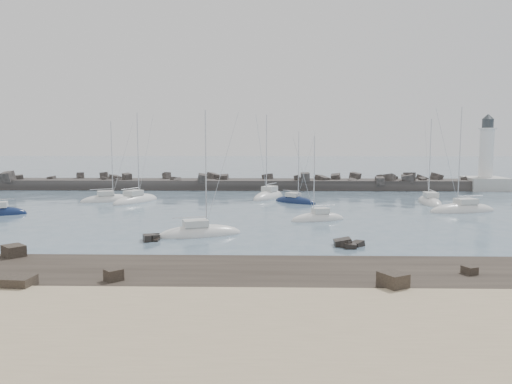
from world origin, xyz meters
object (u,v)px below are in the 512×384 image
sailboat_2 (136,201)px  sailboat_7 (318,219)px  sailboat_6 (295,202)px  sailboat_4 (268,197)px  sailboat_5 (200,234)px  sailboat_3 (109,200)px  sailboat_9 (462,211)px  lighthouse (485,173)px  sailboat_8 (430,203)px

sailboat_2 → sailboat_7: bearing=-31.9°
sailboat_6 → sailboat_4: bearing=126.7°
sailboat_7 → sailboat_6: bearing=96.4°
sailboat_7 → sailboat_5: bearing=-143.6°
sailboat_2 → sailboat_3: (-4.33, 0.68, -0.01)m
sailboat_6 → sailboat_7: (1.80, -15.98, 0.00)m
sailboat_2 → sailboat_9: size_ratio=0.99×
sailboat_5 → sailboat_3: bearing=123.8°
sailboat_5 → sailboat_7: size_ratio=1.25×
sailboat_5 → sailboat_9: sailboat_9 is taller
lighthouse → sailboat_8: 26.12m
sailboat_6 → sailboat_9: (21.37, -8.71, 0.01)m
sailboat_5 → sailboat_8: bearing=38.7°
sailboat_4 → sailboat_6: bearing=-53.3°
sailboat_2 → sailboat_6: 23.86m
lighthouse → sailboat_7: bearing=-134.4°
sailboat_4 → sailboat_5: bearing=-102.6°
sailboat_5 → sailboat_7: 15.67m
sailboat_5 → sailboat_8: 39.00m
sailboat_2 → sailboat_6: bearing=0.0°
sailboat_4 → sailboat_9: size_ratio=0.98×
sailboat_9 → lighthouse: bearing=62.0°
sailboat_8 → sailboat_6: bearing=177.4°
sailboat_6 → sailboat_8: sailboat_8 is taller
sailboat_4 → sailboat_5: (-6.86, -30.59, -0.02)m
lighthouse → sailboat_8: lighthouse is taller
lighthouse → sailboat_9: bearing=-118.0°
sailboat_4 → sailboat_6: sailboat_4 is taller
sailboat_8 → sailboat_7: bearing=-139.8°
lighthouse → sailboat_3: lighthouse is taller
sailboat_7 → sailboat_4: bearing=105.1°
sailboat_3 → sailboat_8: size_ratio=0.98×
lighthouse → sailboat_6: (-36.15, -19.11, -2.96)m
sailboat_4 → sailboat_8: size_ratio=1.07×
sailboat_4 → sailboat_9: 28.94m
sailboat_5 → sailboat_6: sailboat_5 is taller
sailboat_3 → lighthouse: bearing=16.0°
sailboat_3 → sailboat_7: 34.29m
sailboat_2 → sailboat_9: (45.23, -8.69, -0.01)m
sailboat_3 → sailboat_4: 24.68m
sailboat_6 → sailboat_8: (19.63, -0.90, 0.02)m
sailboat_5 → lighthouse: bearing=43.4°
sailboat_9 → sailboat_2: bearing=169.1°
sailboat_3 → sailboat_9: 50.43m
sailboat_5 → sailboat_7: bearing=36.4°
sailboat_6 → sailboat_7: sailboat_6 is taller
sailboat_4 → sailboat_9: bearing=-29.0°
sailboat_8 → sailboat_4: bearing=165.2°
lighthouse → sailboat_3: size_ratio=1.11×
sailboat_5 → sailboat_9: bearing=27.2°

